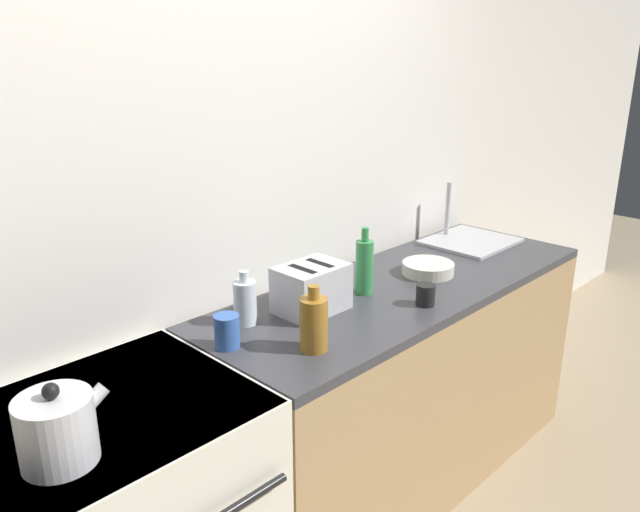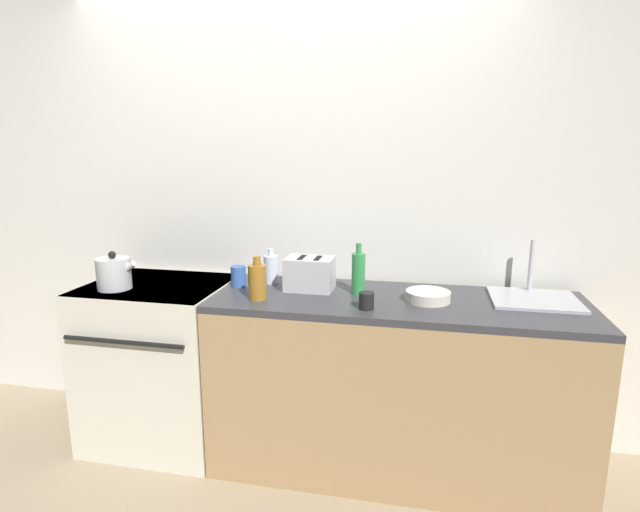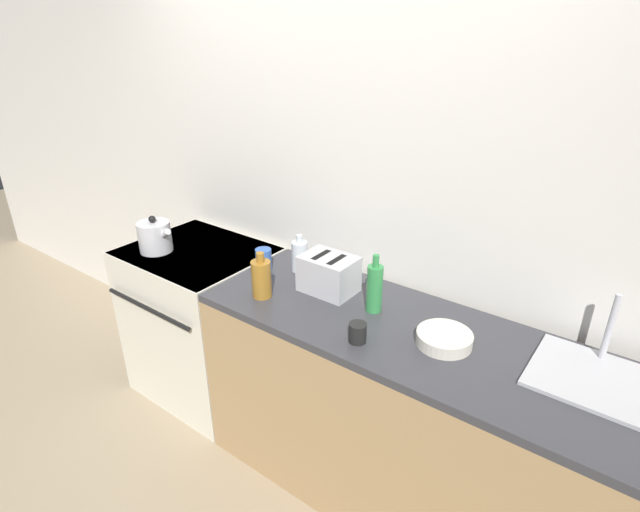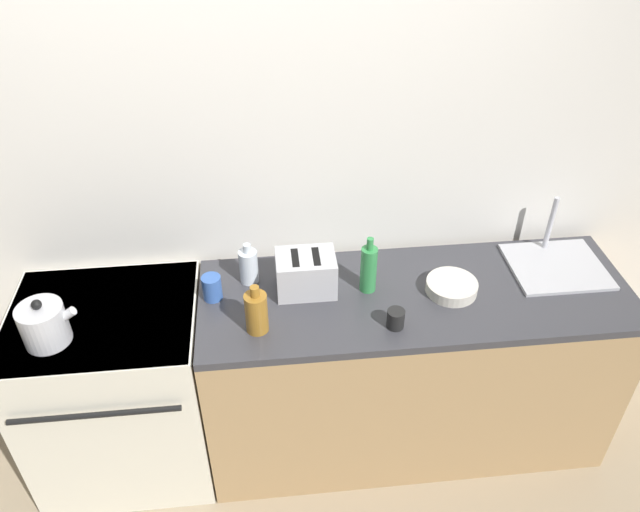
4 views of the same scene
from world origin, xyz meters
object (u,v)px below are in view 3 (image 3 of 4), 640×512
(stove, at_px, (204,320))
(toaster, at_px, (329,274))
(bottle_green, at_px, (375,288))
(kettle, at_px, (155,237))
(cup_blue, at_px, (264,259))
(bottle_clear, at_px, (300,256))
(bowl, at_px, (444,339))
(bottle_amber, at_px, (261,278))
(cup_black, at_px, (358,333))

(stove, xyz_separation_m, toaster, (0.85, 0.07, 0.54))
(toaster, bearing_deg, bottle_green, -5.84)
(kettle, distance_m, cup_blue, 0.65)
(bottle_clear, xyz_separation_m, bowl, (0.85, -0.16, -0.06))
(kettle, bearing_deg, cup_blue, 16.57)
(bottle_amber, bearing_deg, toaster, 46.50)
(bottle_green, distance_m, cup_black, 0.26)
(toaster, height_order, cup_blue, toaster)
(kettle, relative_size, bottle_clear, 1.15)
(bottle_amber, relative_size, bowl, 1.00)
(bottle_green, bearing_deg, cup_black, -73.47)
(bottle_clear, bearing_deg, bottle_amber, -85.15)
(kettle, relative_size, cup_black, 2.78)
(bottle_clear, height_order, bottle_green, bottle_green)
(stove, relative_size, bottle_amber, 4.25)
(stove, relative_size, bowl, 4.24)
(toaster, distance_m, bottle_green, 0.26)
(cup_blue, xyz_separation_m, bowl, (1.01, -0.07, -0.03))
(bottle_clear, relative_size, bottle_green, 0.73)
(cup_black, height_order, cup_blue, cup_blue)
(bottle_amber, height_order, cup_blue, bottle_amber)
(stove, xyz_separation_m, bottle_clear, (0.61, 0.15, 0.53))
(bottle_clear, bearing_deg, bottle_green, -12.43)
(stove, bearing_deg, cup_blue, 7.07)
(bottle_green, height_order, bowl, bottle_green)
(bottle_clear, distance_m, bottle_green, 0.51)
(bowl, bearing_deg, bottle_amber, -170.13)
(stove, relative_size, kettle, 4.16)
(bottle_green, bearing_deg, bottle_clear, 167.57)
(stove, height_order, bottle_clear, bottle_clear)
(stove, height_order, kettle, kettle)
(cup_blue, bearing_deg, stove, -172.93)
(stove, height_order, toaster, toaster)
(stove, relative_size, cup_blue, 8.41)
(cup_black, bearing_deg, cup_blue, 160.91)
(cup_black, xyz_separation_m, cup_blue, (-0.73, 0.25, 0.01))
(bottle_clear, xyz_separation_m, cup_blue, (-0.15, -0.10, -0.03))
(toaster, bearing_deg, bottle_clear, 160.74)
(kettle, bearing_deg, stove, 37.71)
(cup_black, height_order, bowl, cup_black)
(toaster, distance_m, cup_black, 0.43)
(bottle_amber, xyz_separation_m, cup_blue, (-0.18, 0.21, -0.04))
(kettle, bearing_deg, toaster, 11.15)
(toaster, distance_m, cup_blue, 0.39)
(bowl, bearing_deg, cup_blue, 176.25)
(kettle, relative_size, bowl, 1.02)
(stove, bearing_deg, bottle_green, 2.31)
(cup_blue, distance_m, bowl, 1.01)
(bottle_green, height_order, cup_black, bottle_green)
(cup_black, bearing_deg, bottle_green, 106.53)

